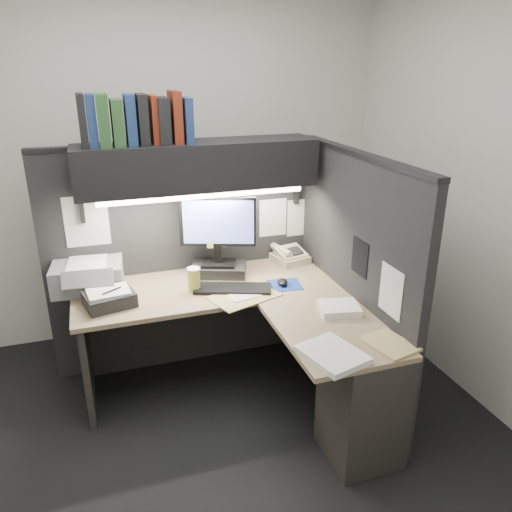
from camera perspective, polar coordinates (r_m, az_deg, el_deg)
name	(u,v)px	position (r m, az deg, el deg)	size (l,w,h in m)	color
floor	(214,432)	(3.25, -4.78, -19.44)	(3.50, 3.50, 0.00)	black
wall_back	(163,168)	(4.02, -10.62, 9.87)	(3.50, 0.04, 2.70)	silver
wall_front	(344,392)	(1.31, 10.00, -15.01)	(3.50, 0.04, 2.70)	silver
wall_right	(482,195)	(3.41, 24.46, 6.33)	(0.04, 3.00, 2.70)	silver
partition_back	(184,258)	(3.64, -8.25, -0.23)	(1.90, 0.06, 1.60)	black
partition_right	(351,281)	(3.28, 10.85, -2.85)	(0.06, 1.50, 1.60)	black
desk	(281,358)	(3.09, 2.82, -11.62)	(1.70, 1.53, 0.73)	#927D5D
overhead_shelf	(198,165)	(3.29, -6.64, 10.28)	(1.55, 0.34, 0.30)	black
task_light_tube	(204,196)	(3.19, -5.98, 6.84)	(0.04, 0.04, 1.32)	white
monitor	(218,245)	(3.43, -4.34, 1.30)	(0.50, 0.34, 0.56)	black
keyboard	(233,289)	(3.26, -2.67, -3.74)	(0.50, 0.17, 0.02)	black
mousepad	(285,285)	(3.34, 3.31, -3.30)	(0.21, 0.19, 0.00)	navy
mouse	(283,282)	(3.33, 3.05, -2.99)	(0.07, 0.11, 0.04)	black
telephone	(290,256)	(3.71, 3.91, -0.02)	(0.22, 0.23, 0.09)	beige
coffee_cup	(194,280)	(3.25, -7.12, -2.79)	(0.08, 0.08, 0.15)	#D5C355
printer	(88,274)	(3.46, -18.62, -1.99)	(0.44, 0.37, 0.18)	gray
notebook_stack	(109,299)	(3.18, -16.42, -4.71)	(0.28, 0.24, 0.09)	black
open_folder	(244,296)	(3.17, -1.36, -4.61)	(0.42, 0.27, 0.01)	tan
paper_stack_a	(339,308)	(3.02, 9.47, -5.91)	(0.23, 0.20, 0.04)	white
paper_stack_b	(332,354)	(2.59, 8.71, -11.06)	(0.26, 0.32, 0.03)	white
manila_stack	(390,344)	(2.75, 15.05, -9.71)	(0.21, 0.26, 0.01)	tan
binder_row	(135,120)	(3.20, -13.71, 14.87)	(0.66, 0.25, 0.31)	black
pinned_papers	(251,235)	(3.30, -0.58, 2.44)	(1.76, 1.31, 0.51)	white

